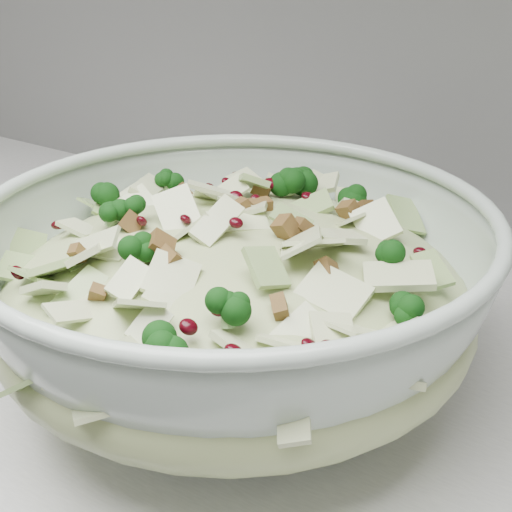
{
  "coord_description": "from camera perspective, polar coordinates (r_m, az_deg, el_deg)",
  "views": [
    {
      "loc": [
        0.15,
        1.21,
        1.25
      ],
      "look_at": [
        -0.11,
        1.62,
        1.01
      ],
      "focal_mm": 50.0,
      "sensor_mm": 36.0,
      "label": 1
    }
  ],
  "objects": [
    {
      "name": "salad",
      "position": [
        0.53,
        -1.72,
        -1.03
      ],
      "size": [
        0.38,
        0.38,
        0.16
      ],
      "rotation": [
        0.0,
        0.0,
        -0.05
      ],
      "color": "#B1BD81",
      "rests_on": "mixing_bowl"
    },
    {
      "name": "mixing_bowl",
      "position": [
        0.55,
        -1.69,
        -3.4
      ],
      "size": [
        0.46,
        0.46,
        0.16
      ],
      "rotation": [
        0.0,
        0.0,
        0.22
      ],
      "color": "#A6B7A9",
      "rests_on": "counter"
    }
  ]
}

